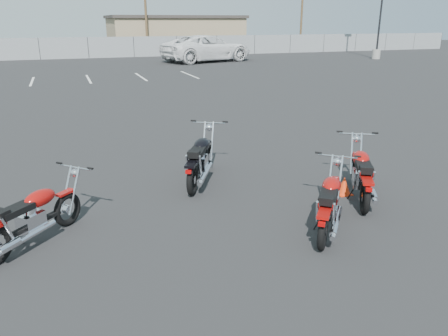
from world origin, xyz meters
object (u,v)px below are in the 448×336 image
object	(u,v)px
motorcycle_front_red	(33,217)
white_van	(207,41)
motorcycle_rear_red	(361,174)
motorcycle_third_red	(330,203)
motorcycle_second_black	(201,159)

from	to	relation	value
motorcycle_front_red	white_van	world-z (taller)	white_van
motorcycle_rear_red	motorcycle_front_red	bearing A→B (deg)	178.32
motorcycle_third_red	motorcycle_rear_red	size ratio (longest dim) A/B	0.89
motorcycle_rear_red	motorcycle_second_black	bearing A→B (deg)	143.94
motorcycle_front_red	motorcycle_rear_red	size ratio (longest dim) A/B	0.82
motorcycle_front_red	motorcycle_second_black	bearing A→B (deg)	28.62
motorcycle_second_black	motorcycle_front_red	bearing A→B (deg)	-151.38
motorcycle_rear_red	white_van	world-z (taller)	white_van
motorcycle_front_red	motorcycle_rear_red	bearing A→B (deg)	-1.68
motorcycle_front_red	motorcycle_third_red	bearing A→B (deg)	-14.02
motorcycle_rear_red	white_van	xyz separation A→B (m)	(6.19, 28.47, 1.17)
motorcycle_front_red	white_van	size ratio (longest dim) A/B	0.19
motorcycle_front_red	white_van	xyz separation A→B (m)	(11.87, 28.30, 1.20)
motorcycle_second_black	motorcycle_rear_red	distance (m)	3.17
motorcycle_third_red	white_van	world-z (taller)	white_van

